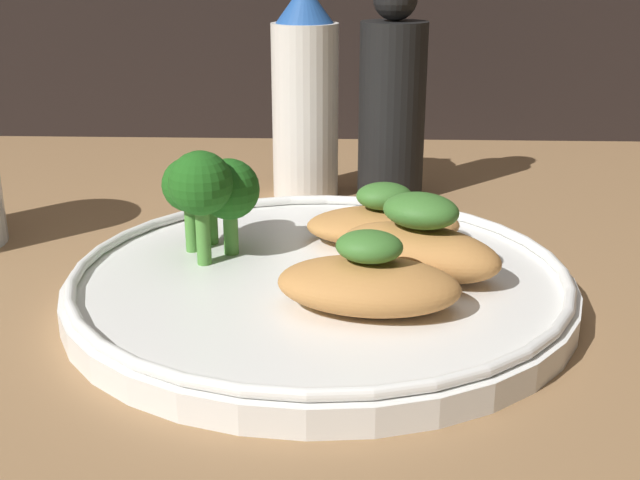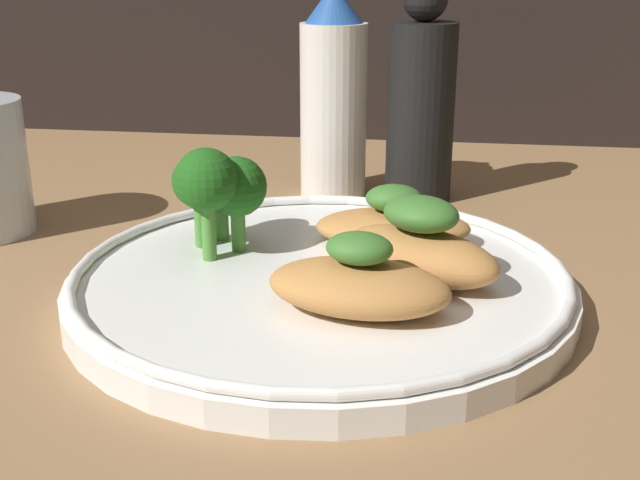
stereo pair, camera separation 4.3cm
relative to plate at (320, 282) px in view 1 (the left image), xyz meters
The scene contains 8 objects.
ground_plane 1.49cm from the plate, ahead, with size 180.00×180.00×1.00cm, color #936D47.
plate is the anchor object (origin of this frame).
grilled_meat_front 5.34cm from the plate, 59.76° to the right, with size 9.54×6.31×4.01cm.
grilled_meat_middle 5.75cm from the plate, ahead, with size 10.06×8.22×4.61cm.
grilled_meat_back 6.71cm from the plate, 56.50° to the left, with size 9.52×5.65×3.66cm.
broccoli_bunch 8.30cm from the plate, 155.59° to the left, with size 5.63×6.58×6.45cm.
sauce_bottle 21.12cm from the plate, 95.44° to the left, with size 5.01×5.01×15.86cm.
pepper_grinder 21.47cm from the plate, 76.93° to the left, with size 5.00×5.00×16.40cm.
Camera 1 is at (1.57, -40.12, 17.82)cm, focal length 45.00 mm.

